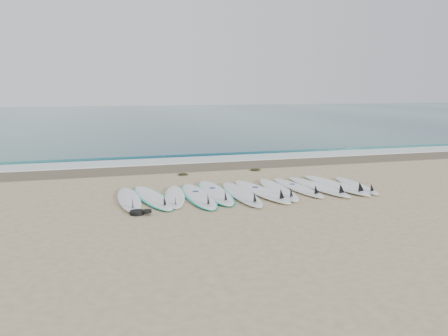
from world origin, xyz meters
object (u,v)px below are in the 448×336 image
object	(u,v)px
surfboard_11	(357,185)
leash_coil	(139,212)
surfboard_6	(262,191)
surfboard_0	(129,199)

from	to	relation	value
surfboard_11	leash_coil	xyz separation A→B (m)	(-6.00, -1.04, -0.00)
surfboard_6	surfboard_11	size ratio (longest dim) A/B	1.24
leash_coil	surfboard_0	bearing A→B (deg)	96.55
surfboard_6	leash_coil	size ratio (longest dim) A/B	6.32
surfboard_11	leash_coil	world-z (taller)	surfboard_11
surfboard_6	surfboard_11	bearing A→B (deg)	-7.99
surfboard_11	surfboard_0	bearing A→B (deg)	-176.66
surfboard_0	surfboard_6	distance (m)	3.36
surfboard_6	surfboard_0	bearing A→B (deg)	170.19
surfboard_0	surfboard_11	xyz separation A→B (m)	(6.14, -0.14, -0.01)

